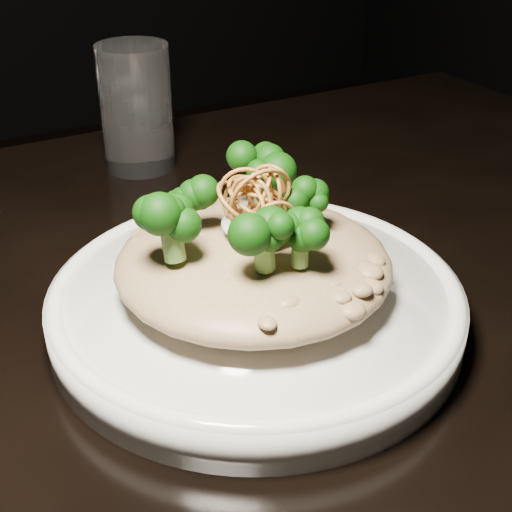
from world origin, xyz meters
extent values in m
cube|color=black|center=(0.00, 0.00, 0.73)|extent=(1.10, 0.80, 0.04)
cylinder|color=black|center=(0.48, 0.33, 0.35)|extent=(0.05, 0.05, 0.71)
cylinder|color=silver|center=(0.00, -0.03, 0.76)|extent=(0.29, 0.29, 0.03)
ellipsoid|color=brown|center=(0.00, -0.03, 0.80)|extent=(0.19, 0.19, 0.04)
ellipsoid|color=silver|center=(0.00, -0.03, 0.83)|extent=(0.05, 0.05, 0.01)
cylinder|color=white|center=(0.03, 0.28, 0.81)|extent=(0.07, 0.07, 0.13)
camera|label=1|loc=(-0.20, -0.40, 1.05)|focal=50.00mm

